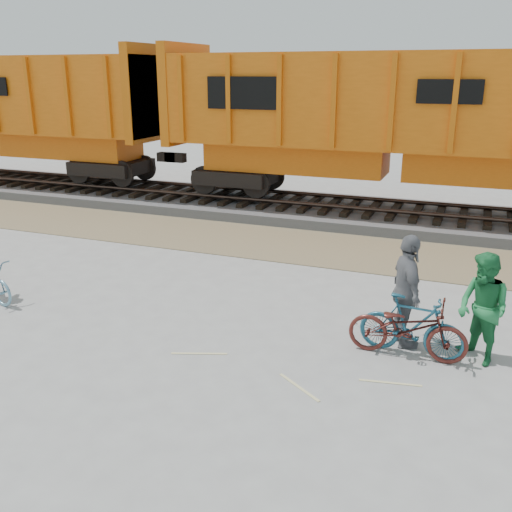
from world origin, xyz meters
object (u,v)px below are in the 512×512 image
at_px(hopper_car_center, 399,120).
at_px(bicycle_maroon, 408,328).
at_px(bicycle_teal, 412,326).
at_px(person_man, 483,309).
at_px(person_woman, 407,291).

relative_size(hopper_car_center, bicycle_maroon, 7.61).
xyz_separation_m(hopper_car_center, bicycle_maroon, (1.53, -8.68, -2.52)).
height_order(bicycle_teal, person_man, person_man).
relative_size(bicycle_maroon, person_man, 1.05).
relative_size(hopper_car_center, person_woman, 7.42).
distance_m(person_man, person_woman, 1.17).
height_order(hopper_car_center, bicycle_teal, hopper_car_center).
distance_m(bicycle_teal, bicycle_maroon, 0.09).
bearing_deg(bicycle_maroon, hopper_car_center, 9.87).
relative_size(bicycle_teal, person_man, 0.96).
bearing_deg(hopper_car_center, person_man, -72.91).
bearing_deg(hopper_car_center, bicycle_teal, -79.57).
xyz_separation_m(bicycle_teal, person_woman, (-0.16, 0.33, 0.44)).
xyz_separation_m(hopper_car_center, person_man, (2.58, -8.40, -2.13)).
bearing_deg(hopper_car_center, person_woman, -80.22).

